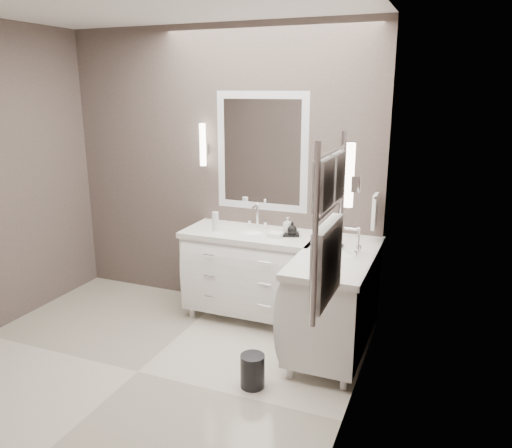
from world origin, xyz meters
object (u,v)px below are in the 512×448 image
at_px(vanity_right, 335,296).
at_px(waste_bin, 253,371).
at_px(towel_ladder, 328,234).
at_px(vanity_back, 251,269).

xyz_separation_m(vanity_right, waste_bin, (-0.43, -0.75, -0.36)).
bearing_deg(waste_bin, vanity_right, 60.40).
height_order(towel_ladder, waste_bin, towel_ladder).
bearing_deg(towel_ladder, waste_bin, 139.69).
xyz_separation_m(vanity_back, towel_ladder, (1.10, -1.63, 0.91)).
bearing_deg(vanity_back, waste_bin, -67.25).
bearing_deg(vanity_right, towel_ladder, -80.16).
bearing_deg(vanity_back, towel_ladder, -55.90).
height_order(vanity_right, waste_bin, vanity_right).
height_order(vanity_right, towel_ladder, towel_ladder).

